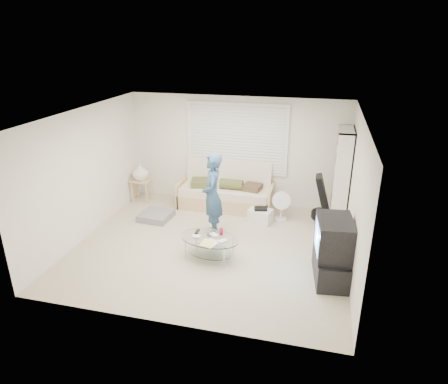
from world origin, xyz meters
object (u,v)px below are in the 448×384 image
(futon_sofa, at_px, (226,193))
(tv_unit, at_px, (333,251))
(coffee_table, at_px, (210,242))
(bookshelf, at_px, (341,178))

(futon_sofa, bearing_deg, tv_unit, -45.75)
(tv_unit, relative_size, coffee_table, 0.91)
(futon_sofa, xyz_separation_m, coffee_table, (0.26, -2.29, -0.02))
(tv_unit, xyz_separation_m, coffee_table, (-2.10, 0.13, -0.19))
(bookshelf, bearing_deg, tv_unit, -93.25)
(futon_sofa, relative_size, bookshelf, 1.06)
(tv_unit, bearing_deg, coffee_table, 176.36)
(futon_sofa, distance_m, coffee_table, 2.31)
(futon_sofa, distance_m, bookshelf, 2.59)
(bookshelf, xyz_separation_m, tv_unit, (-0.13, -2.20, -0.50))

